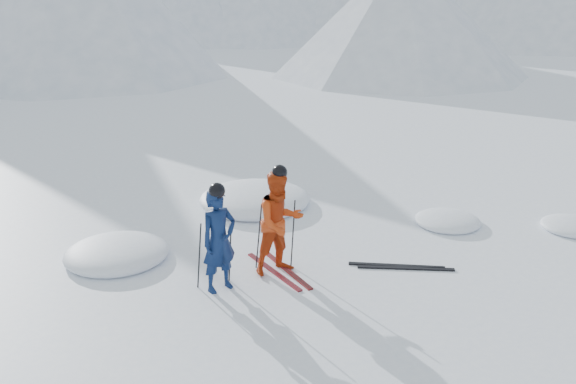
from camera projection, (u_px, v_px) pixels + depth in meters
name	position (u px, v px, depth m)	size (l,w,h in m)	color
ground	(383.00, 242.00, 11.85)	(160.00, 160.00, 0.00)	white
skier_blue	(219.00, 241.00, 9.78)	(0.63, 0.41, 1.73)	#0B1C46
skier_red	(280.00, 223.00, 10.38)	(0.89, 0.69, 1.83)	#C0380F
pole_blue_left	(199.00, 256.00, 9.91)	(0.02, 0.02, 1.15)	black
pole_blue_right	(230.00, 249.00, 10.18)	(0.02, 0.02, 1.15)	black
pole_red_left	(259.00, 236.00, 10.60)	(0.02, 0.02, 1.22)	black
pole_red_right	(293.00, 233.00, 10.71)	(0.02, 0.02, 1.22)	black
ski_worn_left	(274.00, 271.00, 10.63)	(0.09, 1.70, 0.03)	black
ski_worn_right	(286.00, 269.00, 10.71)	(0.09, 1.70, 0.03)	black
ski_loose_a	(396.00, 266.00, 10.85)	(0.09, 1.70, 0.03)	black
ski_loose_b	(406.00, 268.00, 10.75)	(0.09, 1.70, 0.03)	black
snow_lumps	(264.00, 219.00, 13.03)	(10.47, 5.62, 0.55)	white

